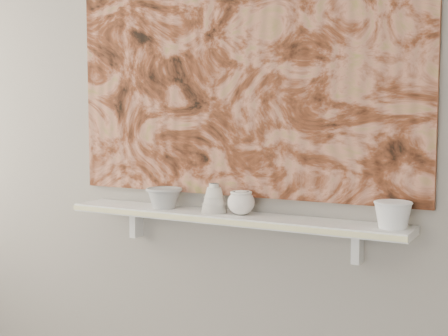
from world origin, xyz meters
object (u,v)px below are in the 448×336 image
Objects in this scene: shelf at (229,218)px; bowl_grey at (164,198)px; cup_cream at (241,203)px; bell_vessel at (214,198)px; painting at (239,55)px; bowl_white at (393,215)px.

bowl_grey is at bearing 180.00° from shelf.
cup_cream is 0.12m from bell_vessel.
cup_cream is (0.05, 0.00, 0.06)m from shelf.
bowl_grey is 1.30× the size of bell_vessel.
bell_vessel is at bearing -128.81° from painting.
painting reaches higher than cup_cream.
bowl_white is at bearing -7.30° from painting.
bell_vessel is 0.69m from bowl_white.
painting reaches higher than shelf.
cup_cream is at bearing 0.00° from bowl_grey.
bowl_grey reaches higher than shelf.
shelf is 12.19× the size of bell_vessel.
painting is at bearing 172.70° from bowl_white.
cup_cream is (0.35, 0.00, 0.00)m from bowl_grey.
shelf is 10.84× the size of bowl_white.
cup_cream reaches higher than bowl_grey.
painting is at bearing 15.05° from bowl_grey.
painting is 0.57m from cup_cream.
bowl_white is (0.63, -0.08, -0.56)m from painting.
bowl_grey is at bearing 180.00° from bowl_white.
bell_vessel is (-0.12, 0.00, 0.01)m from cup_cream.
shelf is 0.93× the size of painting.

